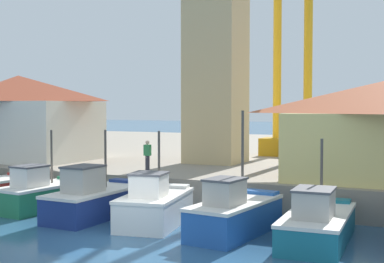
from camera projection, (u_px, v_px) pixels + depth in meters
The scene contains 12 objects.
ground_plane at pixel (121, 241), 18.79m from camera, with size 300.00×300.00×0.00m, color #2D567A.
quay_wharf at pixel (298, 158), 42.47m from camera, with size 120.00×40.00×1.39m, color gray.
fishing_boat_left_inner at pixel (42, 194), 24.49m from camera, with size 2.41×4.63×3.64m.
fishing_boat_mid_left at pixel (96, 199), 22.79m from camera, with size 2.21×5.27×3.71m.
fishing_boat_center at pixel (155, 206), 21.29m from camera, with size 2.77×4.46×3.74m.
fishing_boat_mid_right at pixel (235, 214), 19.68m from camera, with size 2.45×4.84×4.58m.
fishing_boat_right_inner at pixel (318, 223), 18.54m from camera, with size 2.29×5.27×3.58m.
clock_tower at pixel (216, 27), 31.66m from camera, with size 3.63×3.63×17.05m.
warehouse_left at pixel (19, 116), 33.99m from camera, with size 9.74×6.28×5.32m.
port_crane_near at pixel (278, 39), 36.35m from camera, with size 2.00×7.92×20.84m.
port_crane_far at pixel (308, 31), 34.49m from camera, with size 2.95×7.91×20.98m.
dock_worker_near_tower at pixel (147, 156), 27.10m from camera, with size 0.34×0.22×1.62m.
Camera 1 is at (10.05, -15.84, 4.71)m, focal length 50.00 mm.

